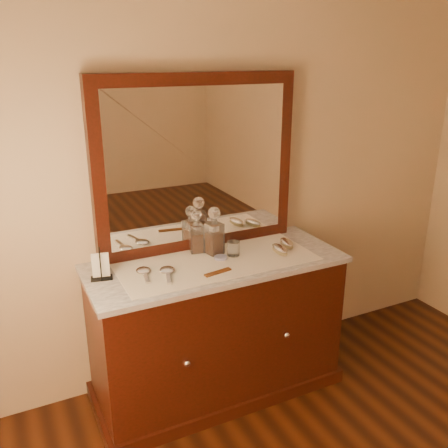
{
  "coord_description": "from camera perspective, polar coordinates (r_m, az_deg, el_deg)",
  "views": [
    {
      "loc": [
        -1.04,
        -0.28,
        1.94
      ],
      "look_at": [
        0.0,
        1.85,
        1.1
      ],
      "focal_mm": 38.67,
      "sensor_mm": 36.0,
      "label": 1
    }
  ],
  "objects": [
    {
      "name": "lace_runner",
      "position": [
        2.68,
        -0.75,
        -4.49
      ],
      "size": [
        1.1,
        0.45,
        0.0
      ],
      "primitive_type": "cube",
      "color": "silver",
      "rests_on": "marble_top"
    },
    {
      "name": "comb",
      "position": [
        2.54,
        -0.74,
        -5.72
      ],
      "size": [
        0.16,
        0.05,
        0.01
      ],
      "primitive_type": "cube",
      "rotation": [
        0.0,
        0.0,
        0.16
      ],
      "color": "brown",
      "rests_on": "lace_runner"
    },
    {
      "name": "brush_near",
      "position": [
        2.8,
        6.62,
        -3.03
      ],
      "size": [
        0.08,
        0.15,
        0.04
      ],
      "color": "#8E7F57",
      "rests_on": "lace_runner"
    },
    {
      "name": "knob_right",
      "position": [
        2.8,
        7.39,
        -12.88
      ],
      "size": [
        0.04,
        0.04,
        0.04
      ],
      "primitive_type": "sphere",
      "color": "silver",
      "rests_on": "dresser_cabinet"
    },
    {
      "name": "mirror_frame",
      "position": [
        2.75,
        -3.18,
        7.08
      ],
      "size": [
        1.2,
        0.08,
        1.0
      ],
      "primitive_type": "cube",
      "color": "black",
      "rests_on": "marble_top"
    },
    {
      "name": "dresser_cabinet",
      "position": [
        2.9,
        -0.89,
        -12.35
      ],
      "size": [
        1.4,
        0.55,
        0.82
      ],
      "primitive_type": "cube",
      "color": "black",
      "rests_on": "floor"
    },
    {
      "name": "knob_left",
      "position": [
        2.56,
        -4.38,
        -16.12
      ],
      "size": [
        0.04,
        0.04,
        0.04
      ],
      "primitive_type": "sphere",
      "color": "silver",
      "rests_on": "dresser_cabinet"
    },
    {
      "name": "hand_mirror_outer",
      "position": [
        2.57,
        -9.45,
        -5.59
      ],
      "size": [
        0.09,
        0.2,
        0.02
      ],
      "color": "silver",
      "rests_on": "lace_runner"
    },
    {
      "name": "dresser_plinth",
      "position": [
        3.11,
        -0.85,
        -18.15
      ],
      "size": [
        1.46,
        0.59,
        0.08
      ],
      "primitive_type": "cube",
      "color": "black",
      "rests_on": "floor"
    },
    {
      "name": "hand_mirror_inner",
      "position": [
        2.56,
        -6.7,
        -5.58
      ],
      "size": [
        0.11,
        0.21,
        0.02
      ],
      "color": "silver",
      "rests_on": "lace_runner"
    },
    {
      "name": "napkin_rack",
      "position": [
        2.54,
        -14.37,
        -4.95
      ],
      "size": [
        0.12,
        0.08,
        0.16
      ],
      "color": "black",
      "rests_on": "marble_top"
    },
    {
      "name": "mirror_glass",
      "position": [
        2.72,
        -2.9,
        6.94
      ],
      "size": [
        1.06,
        0.01,
        0.86
      ],
      "primitive_type": "cube",
      "color": "white",
      "rests_on": "marble_top"
    },
    {
      "name": "decanter_right",
      "position": [
        2.75,
        -1.16,
        -1.4
      ],
      "size": [
        0.1,
        0.1,
        0.28
      ],
      "color": "brown",
      "rests_on": "lace_runner"
    },
    {
      "name": "tumblers",
      "position": [
        2.74,
        1.12,
        -2.9
      ],
      "size": [
        0.07,
        0.07,
        0.08
      ],
      "color": "white",
      "rests_on": "lace_runner"
    },
    {
      "name": "marble_top",
      "position": [
        2.7,
        -0.94,
        -4.67
      ],
      "size": [
        1.44,
        0.59,
        0.03
      ],
      "primitive_type": "cube",
      "color": "white",
      "rests_on": "dresser_cabinet"
    },
    {
      "name": "pin_dish",
      "position": [
        2.71,
        -0.39,
        -3.98
      ],
      "size": [
        0.09,
        0.09,
        0.01
      ],
      "primitive_type": "cylinder",
      "rotation": [
        0.0,
        0.0,
        -0.34
      ],
      "color": "white",
      "rests_on": "lace_runner"
    },
    {
      "name": "decanter_left",
      "position": [
        2.78,
        -3.27,
        -1.39
      ],
      "size": [
        0.09,
        0.09,
        0.25
      ],
      "color": "brown",
      "rests_on": "lace_runner"
    },
    {
      "name": "brush_far",
      "position": [
        2.9,
        7.43,
        -2.27
      ],
      "size": [
        0.09,
        0.15,
        0.04
      ],
      "color": "#8E7F57",
      "rests_on": "lace_runner"
    }
  ]
}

